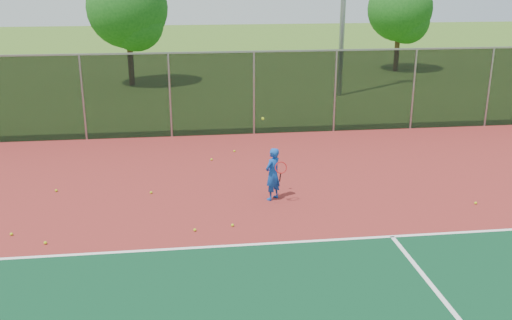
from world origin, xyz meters
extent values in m
cube|color=maroon|center=(0.00, 2.00, 0.01)|extent=(30.00, 20.00, 0.02)
cube|color=white|center=(2.00, 3.00, 0.03)|extent=(22.00, 0.10, 0.00)
cube|color=black|center=(0.00, 12.00, 1.52)|extent=(30.00, 0.04, 3.00)
cube|color=gray|center=(0.00, 12.00, 3.02)|extent=(30.00, 0.06, 0.06)
imported|color=#1145A6|center=(-0.31, 5.57, 0.72)|extent=(0.60, 0.59, 1.39)
cylinder|color=black|center=(-0.16, 5.32, 0.70)|extent=(0.03, 0.15, 0.27)
torus|color=#A51414|center=(-0.16, 5.22, 1.00)|extent=(0.30, 0.13, 0.29)
sphere|color=#B4C817|center=(-0.56, 5.67, 2.17)|extent=(0.07, 0.07, 0.07)
sphere|color=#B4C817|center=(-1.50, 4.00, 0.06)|extent=(0.07, 0.07, 0.07)
sphere|color=#B4C817|center=(-3.48, 6.35, 0.06)|extent=(0.07, 0.07, 0.07)
sphere|color=#B4C817|center=(-2.37, 3.85, 0.06)|extent=(0.07, 0.07, 0.07)
sphere|color=#B4C817|center=(-6.03, 6.83, 0.06)|extent=(0.07, 0.07, 0.07)
sphere|color=#B4C817|center=(-0.93, 9.82, 0.06)|extent=(0.07, 0.07, 0.07)
sphere|color=#B4C817|center=(-5.62, 3.60, 0.06)|extent=(0.07, 0.07, 0.07)
sphere|color=#B4C817|center=(-1.72, 9.01, 0.06)|extent=(0.07, 0.07, 0.07)
sphere|color=#B4C817|center=(4.79, 4.56, 0.06)|extent=(0.07, 0.07, 0.07)
sphere|color=#B4C817|center=(-6.48, 4.15, 0.06)|extent=(0.07, 0.07, 0.07)
cylinder|color=#3A2515|center=(-5.22, 22.49, 1.16)|extent=(0.30, 0.30, 2.32)
sphere|color=#134913|center=(-5.22, 22.49, 4.00)|extent=(4.13, 4.13, 4.13)
sphere|color=#134913|center=(-4.82, 22.19, 3.22)|extent=(2.84, 2.84, 2.84)
cylinder|color=#3A2515|center=(10.33, 25.24, 1.06)|extent=(0.30, 0.30, 2.13)
sphere|color=#134913|center=(10.33, 25.24, 3.66)|extent=(3.78, 3.78, 3.78)
sphere|color=#134913|center=(10.73, 24.94, 2.95)|extent=(2.60, 2.60, 2.60)
camera|label=1|loc=(-2.49, -8.11, 5.62)|focal=40.00mm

